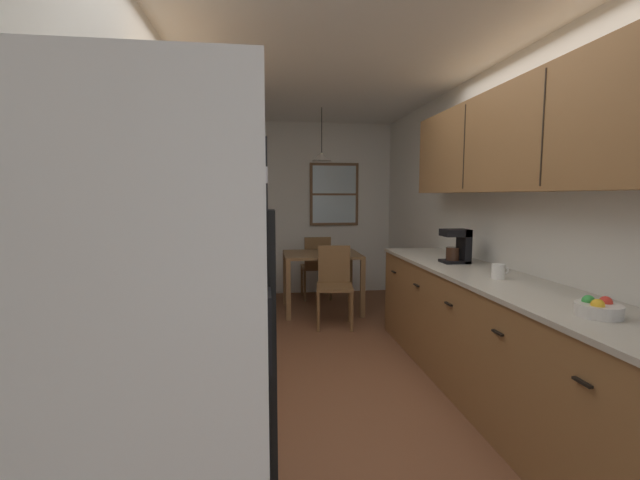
# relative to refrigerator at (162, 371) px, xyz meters

# --- Properties ---
(ground_plane) EXTENTS (12.00, 12.00, 0.00)m
(ground_plane) POSITION_rel_refrigerator_xyz_m (0.95, 2.30, -0.90)
(ground_plane) COLOR brown
(wall_left) EXTENTS (0.10, 9.00, 2.55)m
(wall_left) POSITION_rel_refrigerator_xyz_m (-0.40, 2.30, 0.37)
(wall_left) COLOR white
(wall_left) RESTS_ON ground
(wall_right) EXTENTS (0.10, 9.00, 2.55)m
(wall_right) POSITION_rel_refrigerator_xyz_m (2.30, 2.30, 0.37)
(wall_right) COLOR white
(wall_right) RESTS_ON ground
(wall_back) EXTENTS (4.40, 0.10, 2.55)m
(wall_back) POSITION_rel_refrigerator_xyz_m (0.95, 4.95, 0.37)
(wall_back) COLOR white
(wall_back) RESTS_ON ground
(ceiling_slab) EXTENTS (4.40, 9.00, 0.08)m
(ceiling_slab) POSITION_rel_refrigerator_xyz_m (0.95, 2.30, 1.69)
(ceiling_slab) COLOR white
(refrigerator) EXTENTS (0.72, 0.79, 1.81)m
(refrigerator) POSITION_rel_refrigerator_xyz_m (0.00, 0.00, 0.00)
(refrigerator) COLOR white
(refrigerator) RESTS_ON ground
(stove_range) EXTENTS (0.66, 0.66, 1.10)m
(stove_range) POSITION_rel_refrigerator_xyz_m (-0.04, 0.74, -0.43)
(stove_range) COLOR white
(stove_range) RESTS_ON ground
(microwave_over_range) EXTENTS (0.39, 0.62, 0.33)m
(microwave_over_range) POSITION_rel_refrigerator_xyz_m (-0.15, 0.74, 0.78)
(microwave_over_range) COLOR black
(counter_left) EXTENTS (0.64, 2.01, 0.90)m
(counter_left) POSITION_rel_refrigerator_xyz_m (-0.05, 2.08, -0.45)
(counter_left) COLOR olive
(counter_left) RESTS_ON ground
(upper_cabinets_left) EXTENTS (0.33, 2.09, 0.67)m
(upper_cabinets_left) POSITION_rel_refrigerator_xyz_m (-0.19, 2.03, 0.97)
(upper_cabinets_left) COLOR olive
(counter_right) EXTENTS (0.64, 3.23, 0.90)m
(counter_right) POSITION_rel_refrigerator_xyz_m (1.95, 1.42, -0.45)
(counter_right) COLOR olive
(counter_right) RESTS_ON ground
(upper_cabinets_right) EXTENTS (0.33, 2.91, 0.72)m
(upper_cabinets_right) POSITION_rel_refrigerator_xyz_m (2.09, 1.37, 0.96)
(upper_cabinets_right) COLOR olive
(dining_table) EXTENTS (0.95, 0.80, 0.75)m
(dining_table) POSITION_rel_refrigerator_xyz_m (1.06, 3.87, -0.27)
(dining_table) COLOR brown
(dining_table) RESTS_ON ground
(dining_chair_near) EXTENTS (0.45, 0.45, 0.90)m
(dining_chair_near) POSITION_rel_refrigerator_xyz_m (1.12, 3.26, -0.40)
(dining_chair_near) COLOR brown
(dining_chair_near) RESTS_ON ground
(dining_chair_far) EXTENTS (0.41, 0.41, 0.90)m
(dining_chair_far) POSITION_rel_refrigerator_xyz_m (1.07, 4.47, -0.40)
(dining_chair_far) COLOR brown
(dining_chair_far) RESTS_ON ground
(pendant_light) EXTENTS (0.24, 0.24, 0.65)m
(pendant_light) POSITION_rel_refrigerator_xyz_m (1.06, 3.87, 1.05)
(pendant_light) COLOR black
(back_window) EXTENTS (0.73, 0.05, 0.93)m
(back_window) POSITION_rel_refrigerator_xyz_m (1.39, 4.88, 0.59)
(back_window) COLOR brown
(trash_bin) EXTENTS (0.31, 0.31, 0.57)m
(trash_bin) POSITION_rel_refrigerator_xyz_m (0.25, 3.36, -0.62)
(trash_bin) COLOR white
(trash_bin) RESTS_ON ground
(storage_canister) EXTENTS (0.13, 0.13, 0.19)m
(storage_canister) POSITION_rel_refrigerator_xyz_m (-0.05, 1.25, 0.09)
(storage_canister) COLOR #D84C19
(storage_canister) RESTS_ON counter_left
(dish_towel) EXTENTS (0.02, 0.16, 0.24)m
(dish_towel) POSITION_rel_refrigerator_xyz_m (0.31, 0.91, -0.40)
(dish_towel) COLOR silver
(coffee_maker) EXTENTS (0.22, 0.18, 0.29)m
(coffee_maker) POSITION_rel_refrigerator_xyz_m (1.98, 2.00, 0.15)
(coffee_maker) COLOR black
(coffee_maker) RESTS_ON counter_right
(mug_spare) EXTENTS (0.12, 0.09, 0.10)m
(mug_spare) POSITION_rel_refrigerator_xyz_m (1.94, 1.31, 0.05)
(mug_spare) COLOR white
(mug_spare) RESTS_ON counter_right
(fruit_bowl) EXTENTS (0.21, 0.21, 0.09)m
(fruit_bowl) POSITION_rel_refrigerator_xyz_m (1.91, 0.39, 0.03)
(fruit_bowl) COLOR silver
(fruit_bowl) RESTS_ON counter_right
(table_serving_bowl) EXTENTS (0.17, 0.17, 0.06)m
(table_serving_bowl) POSITION_rel_refrigerator_xyz_m (1.17, 3.88, -0.13)
(table_serving_bowl) COLOR #E0D14C
(table_serving_bowl) RESTS_ON dining_table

